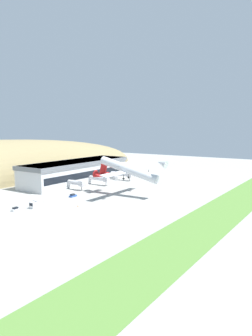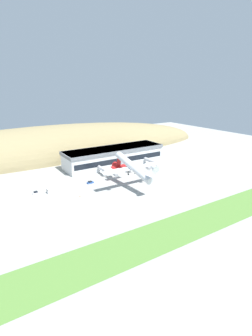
{
  "view_description": "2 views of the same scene",
  "coord_description": "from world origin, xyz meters",
  "px_view_note": "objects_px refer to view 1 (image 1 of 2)",
  "views": [
    {
      "loc": [
        -141.82,
        -84.57,
        35.6
      ],
      "look_at": [
        -1.12,
        8.95,
        13.81
      ],
      "focal_mm": 35.0,
      "sensor_mm": 36.0,
      "label": 1
    },
    {
      "loc": [
        -87.34,
        -116.41,
        59.6
      ],
      "look_at": [
        -5.29,
        10.75,
        11.9
      ],
      "focal_mm": 28.0,
      "sensor_mm": 36.0,
      "label": 2
    }
  ],
  "objects_px": {
    "fuel_truck": "(37,204)",
    "traffic_cone_0": "(78,206)",
    "jetway_2": "(123,174)",
    "cargo_airplane": "(127,170)",
    "service_car_0": "(73,196)",
    "terminal_building": "(77,170)",
    "jetway_1": "(100,179)",
    "service_car_1": "(16,209)",
    "jetway_0": "(77,183)"
  },
  "relations": [
    {
      "from": "jetway_0",
      "to": "jetway_2",
      "type": "bearing_deg",
      "value": -3.65
    },
    {
      "from": "jetway_2",
      "to": "fuel_truck",
      "type": "xyz_separation_m",
      "value": [
        -80.83,
        -9.35,
        -2.45
      ]
    },
    {
      "from": "service_car_1",
      "to": "jetway_1",
      "type": "bearing_deg",
      "value": 6.35
    },
    {
      "from": "jetway_0",
      "to": "service_car_0",
      "type": "distance_m",
      "value": 18.4
    },
    {
      "from": "jetway_2",
      "to": "jetway_1",
      "type": "bearing_deg",
      "value": 176.83
    },
    {
      "from": "jetway_2",
      "to": "traffic_cone_0",
      "type": "distance_m",
      "value": 74.05
    },
    {
      "from": "fuel_truck",
      "to": "traffic_cone_0",
      "type": "relative_size",
      "value": 11.59
    },
    {
      "from": "jetway_0",
      "to": "jetway_1",
      "type": "distance_m",
      "value": 18.94
    },
    {
      "from": "jetway_1",
      "to": "service_car_0",
      "type": "relative_size",
      "value": 3.44
    },
    {
      "from": "service_car_1",
      "to": "traffic_cone_0",
      "type": "relative_size",
      "value": 6.7
    },
    {
      "from": "fuel_truck",
      "to": "traffic_cone_0",
      "type": "bearing_deg",
      "value": -52.9
    },
    {
      "from": "cargo_airplane",
      "to": "traffic_cone_0",
      "type": "distance_m",
      "value": 35.01
    },
    {
      "from": "jetway_1",
      "to": "traffic_cone_0",
      "type": "bearing_deg",
      "value": -152.56
    },
    {
      "from": "fuel_truck",
      "to": "jetway_2",
      "type": "bearing_deg",
      "value": 6.6
    },
    {
      "from": "jetway_0",
      "to": "jetway_2",
      "type": "distance_m",
      "value": 41.42
    },
    {
      "from": "jetway_2",
      "to": "service_car_0",
      "type": "bearing_deg",
      "value": -172.25
    },
    {
      "from": "jetway_0",
      "to": "fuel_truck",
      "type": "xyz_separation_m",
      "value": [
        -39.49,
        -11.99,
        -2.45
      ]
    },
    {
      "from": "terminal_building",
      "to": "jetway_0",
      "type": "height_order",
      "value": "terminal_building"
    },
    {
      "from": "jetway_2",
      "to": "cargo_airplane",
      "type": "height_order",
      "value": "cargo_airplane"
    },
    {
      "from": "jetway_0",
      "to": "jetway_1",
      "type": "height_order",
      "value": "same"
    },
    {
      "from": "cargo_airplane",
      "to": "service_car_0",
      "type": "distance_m",
      "value": 30.43
    },
    {
      "from": "jetway_1",
      "to": "cargo_airplane",
      "type": "xyz_separation_m",
      "value": [
        -15.51,
        -29.76,
        9.19
      ]
    },
    {
      "from": "cargo_airplane",
      "to": "service_car_0",
      "type": "height_order",
      "value": "cargo_airplane"
    },
    {
      "from": "jetway_1",
      "to": "traffic_cone_0",
      "type": "xyz_separation_m",
      "value": [
        -47.67,
        -24.75,
        -3.71
      ]
    },
    {
      "from": "jetway_2",
      "to": "service_car_1",
      "type": "xyz_separation_m",
      "value": [
        -89.88,
        -6.26,
        -3.35
      ]
    },
    {
      "from": "jetway_0",
      "to": "service_car_0",
      "type": "relative_size",
      "value": 2.81
    },
    {
      "from": "service_car_1",
      "to": "cargo_airplane",
      "type": "bearing_deg",
      "value": -23.2
    },
    {
      "from": "service_car_0",
      "to": "jetway_2",
      "type": "bearing_deg",
      "value": 7.75
    },
    {
      "from": "service_car_1",
      "to": "jetway_0",
      "type": "bearing_deg",
      "value": 10.39
    },
    {
      "from": "service_car_0",
      "to": "terminal_building",
      "type": "bearing_deg",
      "value": 39.07
    },
    {
      "from": "fuel_truck",
      "to": "cargo_airplane",
      "type": "bearing_deg",
      "value": -24.09
    },
    {
      "from": "terminal_building",
      "to": "jetway_0",
      "type": "bearing_deg",
      "value": -137.84
    },
    {
      "from": "cargo_airplane",
      "to": "service_car_1",
      "type": "bearing_deg",
      "value": 156.8
    },
    {
      "from": "terminal_building",
      "to": "cargo_airplane",
      "type": "distance_m",
      "value": 51.23
    },
    {
      "from": "jetway_1",
      "to": "fuel_truck",
      "type": "distance_m",
      "value": 59.38
    },
    {
      "from": "terminal_building",
      "to": "fuel_truck",
      "type": "xyz_separation_m",
      "value": [
        -58.58,
        -29.28,
        -6.18
      ]
    },
    {
      "from": "jetway_1",
      "to": "jetway_2",
      "type": "bearing_deg",
      "value": -3.17
    },
    {
      "from": "terminal_building",
      "to": "jetway_1",
      "type": "bearing_deg",
      "value": -90.63
    },
    {
      "from": "cargo_airplane",
      "to": "fuel_truck",
      "type": "height_order",
      "value": "cargo_airplane"
    },
    {
      "from": "jetway_1",
      "to": "fuel_truck",
      "type": "bearing_deg",
      "value": -169.72
    },
    {
      "from": "jetway_0",
      "to": "traffic_cone_0",
      "type": "distance_m",
      "value": 39.06
    },
    {
      "from": "cargo_airplane",
      "to": "traffic_cone_0",
      "type": "height_order",
      "value": "cargo_airplane"
    },
    {
      "from": "jetway_1",
      "to": "service_car_0",
      "type": "bearing_deg",
      "value": -165.25
    },
    {
      "from": "terminal_building",
      "to": "jetway_2",
      "type": "relative_size",
      "value": 4.82
    },
    {
      "from": "fuel_truck",
      "to": "jetway_1",
      "type": "bearing_deg",
      "value": 10.28
    },
    {
      "from": "jetway_1",
      "to": "traffic_cone_0",
      "type": "height_order",
      "value": "jetway_1"
    },
    {
      "from": "traffic_cone_0",
      "to": "terminal_building",
      "type": "bearing_deg",
      "value": 42.22
    },
    {
      "from": "jetway_1",
      "to": "jetway_2",
      "type": "distance_m",
      "value": 22.49
    },
    {
      "from": "fuel_truck",
      "to": "terminal_building",
      "type": "bearing_deg",
      "value": 26.56
    },
    {
      "from": "terminal_building",
      "to": "jetway_2",
      "type": "distance_m",
      "value": 30.1
    }
  ]
}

